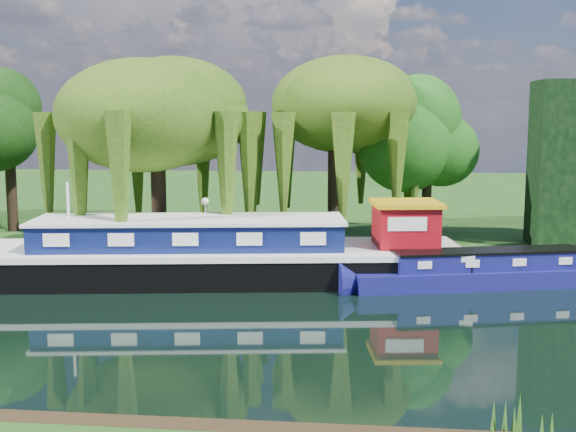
# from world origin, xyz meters

# --- Properties ---
(ground) EXTENTS (120.00, 120.00, 0.00)m
(ground) POSITION_xyz_m (0.00, 0.00, 0.00)
(ground) COLOR black
(far_bank) EXTENTS (120.00, 52.00, 0.45)m
(far_bank) POSITION_xyz_m (0.00, 34.00, 0.23)
(far_bank) COLOR #163B10
(far_bank) RESTS_ON ground
(dutch_barge) EXTENTS (20.62, 7.25, 4.26)m
(dutch_barge) POSITION_xyz_m (2.00, 6.74, 1.06)
(dutch_barge) COLOR black
(dutch_barge) RESTS_ON ground
(narrowboat) EXTENTS (11.09, 4.45, 1.60)m
(narrowboat) POSITION_xyz_m (12.81, 6.77, 0.57)
(narrowboat) COLOR navy
(narrowboat) RESTS_ON ground
(willow_left) EXTENTS (7.11, 7.11, 8.52)m
(willow_left) POSITION_xyz_m (-1.71, 10.54, 6.64)
(willow_left) COLOR black
(willow_left) RESTS_ON far_bank
(willow_right) EXTENTS (6.99, 6.99, 8.51)m
(willow_right) POSITION_xyz_m (6.33, 14.74, 6.66)
(willow_right) COLOR black
(willow_right) RESTS_ON far_bank
(tree_far_mid) EXTENTS (5.08, 5.08, 8.32)m
(tree_far_mid) POSITION_xyz_m (-11.48, 15.57, 6.19)
(tree_far_mid) COLOR black
(tree_far_mid) RESTS_ON far_bank
(tree_far_right) EXTENTS (4.40, 4.40, 7.21)m
(tree_far_right) POSITION_xyz_m (11.08, 15.77, 5.42)
(tree_far_right) COLOR black
(tree_far_right) RESTS_ON far_bank
(lamppost) EXTENTS (0.36, 0.36, 2.56)m
(lamppost) POSITION_xyz_m (0.50, 10.50, 2.42)
(lamppost) COLOR silver
(lamppost) RESTS_ON far_bank
(mooring_posts) EXTENTS (19.16, 0.16, 1.00)m
(mooring_posts) POSITION_xyz_m (-0.50, 8.40, 0.95)
(mooring_posts) COLOR silver
(mooring_posts) RESTS_ON far_bank
(reeds_near) EXTENTS (33.70, 1.50, 1.10)m
(reeds_near) POSITION_xyz_m (6.87, -7.57, 0.55)
(reeds_near) COLOR #205115
(reeds_near) RESTS_ON ground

